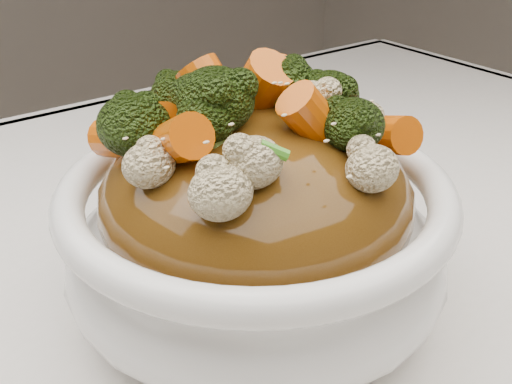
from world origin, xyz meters
TOP-DOWN VIEW (x-y plane):
  - tablecloth at (0.00, 0.00)m, footprint 1.20×0.80m
  - bowl at (0.05, -0.01)m, footprint 0.26×0.26m
  - sauce_base at (0.05, -0.01)m, footprint 0.20×0.20m
  - carrots at (0.05, -0.01)m, footprint 0.20×0.20m
  - broccoli at (0.05, -0.01)m, footprint 0.20×0.20m
  - cauliflower at (0.05, -0.01)m, footprint 0.20×0.20m
  - scallions at (0.05, -0.01)m, footprint 0.15×0.15m
  - sesame_seeds at (0.05, -0.01)m, footprint 0.18×0.18m

SIDE VIEW (x-z plane):
  - tablecloth at x=0.00m, z-range 0.71..0.75m
  - bowl at x=0.05m, z-range 0.75..0.84m
  - sauce_base at x=0.05m, z-range 0.78..0.88m
  - cauliflower at x=0.05m, z-range 0.87..0.91m
  - broccoli at x=0.05m, z-range 0.87..0.91m
  - carrots at x=0.05m, z-range 0.86..0.92m
  - scallions at x=0.05m, z-range 0.88..0.90m
  - sesame_seeds at x=0.05m, z-range 0.89..0.90m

